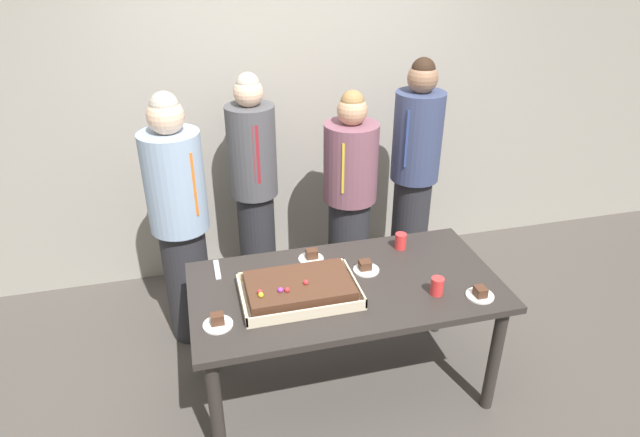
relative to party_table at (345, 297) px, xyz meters
name	(u,v)px	position (x,y,z in m)	size (l,w,h in m)	color
ground_plane	(343,385)	(0.00, 0.00, -0.67)	(12.00, 12.00, 0.00)	#4C4742
interior_back_panel	(286,82)	(0.00, 1.60, 0.83)	(8.00, 0.12, 3.00)	#9E998E
party_table	(345,297)	(0.00, 0.00, 0.00)	(1.72, 0.88, 0.76)	#2D2826
sheet_cake	(299,289)	(-0.27, -0.04, 0.14)	(0.63, 0.42, 0.12)	beige
plated_slice_near_left	(311,256)	(-0.13, 0.30, 0.11)	(0.15, 0.15, 0.06)	white
plated_slice_near_right	(218,322)	(-0.72, -0.18, 0.11)	(0.15, 0.15, 0.07)	white
plated_slice_far_left	(480,294)	(0.66, -0.29, 0.11)	(0.15, 0.15, 0.06)	white
plated_slice_far_right	(366,267)	(0.15, 0.10, 0.11)	(0.15, 0.15, 0.06)	white
drink_cup_nearest	(437,286)	(0.45, -0.21, 0.14)	(0.07, 0.07, 0.10)	red
drink_cup_middle	(401,241)	(0.44, 0.29, 0.14)	(0.07, 0.07, 0.10)	red
cake_server_utensil	(217,269)	(-0.68, 0.32, 0.10)	(0.03, 0.20, 0.01)	silver
person_serving_front	(254,187)	(-0.34, 1.15, 0.21)	(0.34, 0.34, 1.69)	#28282D
person_green_shirt_behind	(414,176)	(0.81, 0.97, 0.25)	(0.35, 0.35, 1.77)	#28282D
person_striped_tie_right	(350,198)	(0.31, 0.95, 0.14)	(0.38, 0.38, 1.59)	#28282D
person_far_right_suit	(180,221)	(-0.87, 0.77, 0.21)	(0.37, 0.37, 1.71)	#28282D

